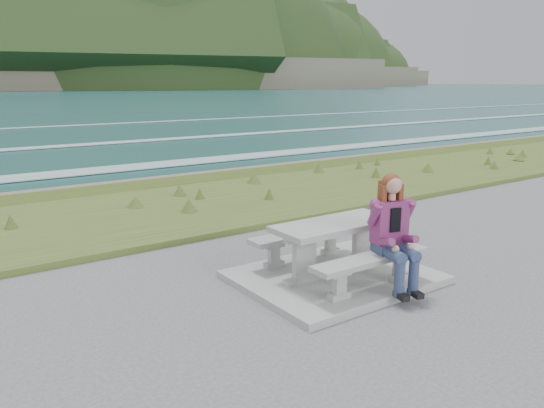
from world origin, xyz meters
The scene contains 9 objects.
concrete_slab centered at (0.00, 0.00, 0.05)m, with size 2.60×2.10×0.10m, color #989893.
picnic_table centered at (0.00, 0.00, 0.68)m, with size 1.80×0.75×0.75m.
bench_landward centered at (0.00, -0.70, 0.45)m, with size 1.80×0.35×0.45m.
bench_seaward centered at (0.00, 0.70, 0.45)m, with size 1.80×0.35×0.45m.
grass_verge centered at (0.00, 5.00, 0.00)m, with size 160.00×4.50×0.22m, color #345821.
shore_drop centered at (0.00, 7.90, 0.00)m, with size 160.00×0.80×2.20m, color #645C4B.
ocean centered at (0.00, 25.09, -1.74)m, with size 1600.00×1600.00×0.09m.
headland_range centered at (190.35, 398.34, 9.92)m, with size 729.83×363.95×195.81m.
seated_woman centered at (0.28, -0.84, 0.65)m, with size 0.59×0.83×1.49m.
Camera 1 is at (-4.75, -5.24, 2.73)m, focal length 35.00 mm.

